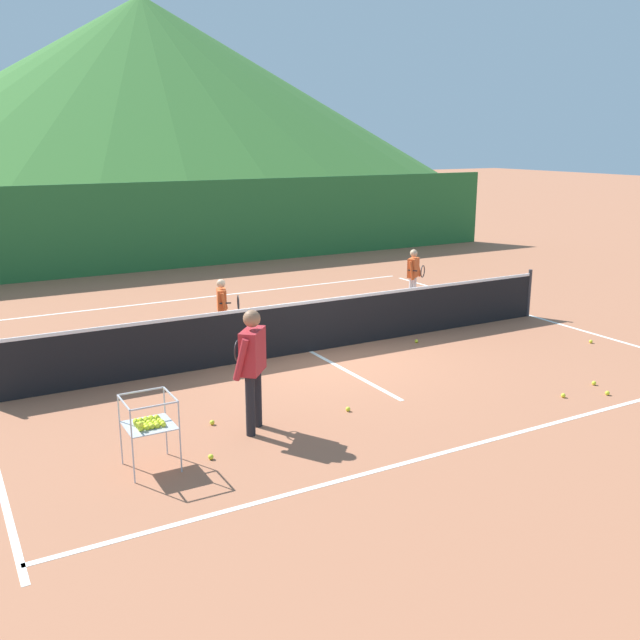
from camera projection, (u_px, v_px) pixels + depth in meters
name	position (u px, v px, depth m)	size (l,w,h in m)	color
ground_plane	(311.00, 352.00, 13.12)	(120.00, 120.00, 0.00)	#A86647
line_baseline_near	(481.00, 443.00, 9.19)	(11.18, 0.08, 0.01)	white
line_baseline_far	(209.00, 297.00, 17.63)	(11.18, 0.08, 0.01)	white
line_sideline_east	(530.00, 315.00, 15.76)	(0.08, 9.98, 0.01)	white
line_service_center	(311.00, 351.00, 13.12)	(0.08, 5.82, 0.01)	white
tennis_net	(310.00, 326.00, 12.99)	(11.08, 0.08, 1.05)	#333338
instructor	(252.00, 359.00, 9.34)	(0.60, 0.81, 1.68)	black
student_0	(223.00, 304.00, 13.61)	(0.41, 0.67, 1.23)	black
student_1	(414.00, 271.00, 16.70)	(0.52, 0.65, 1.31)	silver
ball_cart	(149.00, 423.00, 8.35)	(0.58, 0.58, 0.90)	#B7B7BC
tennis_ball_0	(591.00, 341.00, 13.64)	(0.07, 0.07, 0.07)	yellow
tennis_ball_1	(212.00, 422.00, 9.76)	(0.07, 0.07, 0.07)	yellow
tennis_ball_2	(416.00, 341.00, 13.66)	(0.07, 0.07, 0.07)	yellow
tennis_ball_3	(348.00, 409.00, 10.25)	(0.07, 0.07, 0.07)	yellow
tennis_ball_4	(607.00, 393.00, 10.89)	(0.07, 0.07, 0.07)	yellow
tennis_ball_5	(563.00, 395.00, 10.79)	(0.07, 0.07, 0.07)	yellow
tennis_ball_6	(211.00, 457.00, 8.71)	(0.07, 0.07, 0.07)	yellow
tennis_ball_7	(594.00, 383.00, 11.33)	(0.07, 0.07, 0.07)	yellow
windscreen_fence	(156.00, 227.00, 20.85)	(24.59, 0.08, 2.61)	#286B33
hill_0	(146.00, 89.00, 66.57)	(57.54, 57.54, 16.54)	#38702D
hill_1	(196.00, 119.00, 79.43)	(38.47, 38.47, 11.84)	#2D6628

